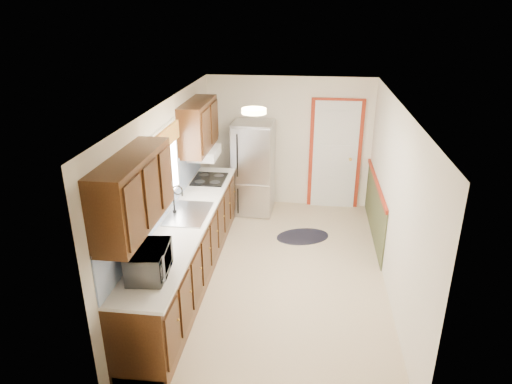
# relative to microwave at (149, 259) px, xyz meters

# --- Properties ---
(room_shell) EXTENTS (3.20, 5.20, 2.52)m
(room_shell) POSITION_rel_microwave_xyz_m (1.20, 1.70, 0.07)
(room_shell) COLOR #CCB690
(room_shell) RESTS_ON ground
(kitchen_run) EXTENTS (0.63, 4.00, 2.20)m
(kitchen_run) POSITION_rel_microwave_xyz_m (-0.04, 1.41, -0.32)
(kitchen_run) COLOR #391E0D
(kitchen_run) RESTS_ON ground
(back_wall_trim) EXTENTS (1.12, 2.30, 2.08)m
(back_wall_trim) POSITION_rel_microwave_xyz_m (2.19, 3.91, -0.24)
(back_wall_trim) COLOR maroon
(back_wall_trim) RESTS_ON ground
(ceiling_fixture) EXTENTS (0.30, 0.30, 0.06)m
(ceiling_fixture) POSITION_rel_microwave_xyz_m (0.90, 1.50, 1.23)
(ceiling_fixture) COLOR #FFD88C
(ceiling_fixture) RESTS_ON room_shell
(microwave) EXTENTS (0.37, 0.59, 0.38)m
(microwave) POSITION_rel_microwave_xyz_m (0.00, 0.00, 0.00)
(microwave) COLOR white
(microwave) RESTS_ON kitchen_run
(refrigerator) EXTENTS (0.72, 0.72, 1.67)m
(refrigerator) POSITION_rel_microwave_xyz_m (0.60, 3.75, -0.29)
(refrigerator) COLOR #B7B7BC
(refrigerator) RESTS_ON ground
(rug) EXTENTS (1.01, 0.83, 0.01)m
(rug) POSITION_rel_microwave_xyz_m (1.54, 2.82, -1.12)
(rug) COLOR black
(rug) RESTS_ON ground
(cooktop) EXTENTS (0.51, 0.61, 0.02)m
(cooktop) POSITION_rel_microwave_xyz_m (0.01, 2.81, -0.18)
(cooktop) COLOR black
(cooktop) RESTS_ON kitchen_run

